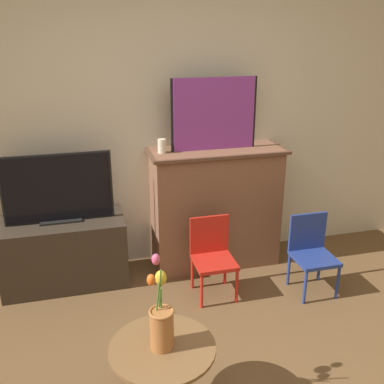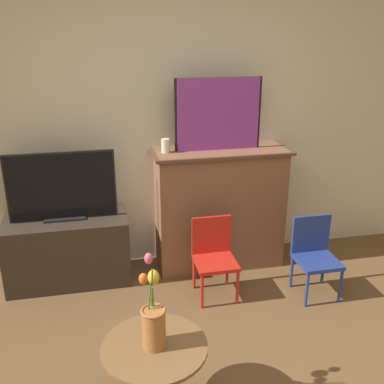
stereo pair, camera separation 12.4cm
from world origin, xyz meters
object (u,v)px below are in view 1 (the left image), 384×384
at_px(chair_red, 212,253).
at_px(vase_tulips, 161,321).
at_px(tv_monitor, 58,189).
at_px(chair_blue, 311,250).
at_px(painting, 214,114).

relative_size(chair_red, vase_tulips, 1.28).
xyz_separation_m(tv_monitor, vase_tulips, (0.52, -1.54, -0.21)).
distance_m(chair_blue, vase_tulips, 1.71).
relative_size(tv_monitor, chair_red, 1.35).
height_order(tv_monitor, chair_red, tv_monitor).
bearing_deg(painting, chair_red, -106.87).
height_order(painting, vase_tulips, painting).
bearing_deg(tv_monitor, chair_red, -20.90).
relative_size(chair_blue, vase_tulips, 1.28).
bearing_deg(chair_red, chair_blue, -10.64).
bearing_deg(vase_tulips, painting, 64.44).
bearing_deg(chair_blue, tv_monitor, 163.17).
relative_size(tv_monitor, vase_tulips, 1.72).
bearing_deg(painting, vase_tulips, -115.56).
height_order(painting, chair_blue, painting).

